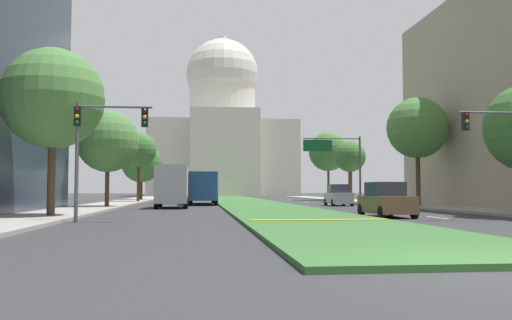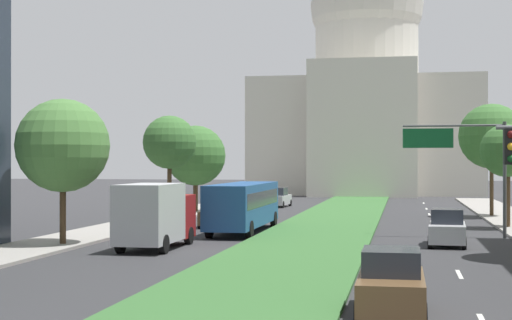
{
  "view_description": "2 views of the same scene",
  "coord_description": "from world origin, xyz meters",
  "px_view_note": "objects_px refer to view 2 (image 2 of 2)",
  "views": [
    {
      "loc": [
        -5.04,
        -8.82,
        1.44
      ],
      "look_at": [
        1.29,
        48.94,
        4.64
      ],
      "focal_mm": 37.18,
      "sensor_mm": 36.0,
      "label": 1
    },
    {
      "loc": [
        4.94,
        -4.41,
        4.23
      ],
      "look_at": [
        -2.26,
        33.66,
        4.35
      ],
      "focal_mm": 54.78,
      "sensor_mm": 36.0,
      "label": 2
    }
  ],
  "objects_px": {
    "sedan_midblock": "(447,229)",
    "city_bus": "(243,203)",
    "overhead_guide_sign": "(465,155)",
    "street_tree_left_mid": "(63,146)",
    "street_tree_left_far": "(169,143)",
    "street_tree_right_distant": "(492,136)",
    "sedan_very_far": "(278,198)",
    "sedan_distant": "(218,214)",
    "capitol_building": "(366,95)",
    "street_tree_left_distant": "(195,156)",
    "street_tree_right_far": "(507,151)",
    "sedan_lead_stopped": "(391,284)",
    "sedan_far_horizon": "(255,204)",
    "box_truck_delivery": "(155,215)"
  },
  "relations": [
    {
      "from": "street_tree_right_distant",
      "to": "capitol_building",
      "type": "bearing_deg",
      "value": 104.6
    },
    {
      "from": "capitol_building",
      "to": "street_tree_left_mid",
      "type": "height_order",
      "value": "capitol_building"
    },
    {
      "from": "street_tree_right_far",
      "to": "sedan_distant",
      "type": "bearing_deg",
      "value": -173.97
    },
    {
      "from": "capitol_building",
      "to": "sedan_midblock",
      "type": "distance_m",
      "value": 67.37
    },
    {
      "from": "capitol_building",
      "to": "box_truck_delivery",
      "type": "distance_m",
      "value": 71.36
    },
    {
      "from": "street_tree_left_far",
      "to": "street_tree_left_distant",
      "type": "height_order",
      "value": "street_tree_left_far"
    },
    {
      "from": "street_tree_left_far",
      "to": "sedan_midblock",
      "type": "xyz_separation_m",
      "value": [
        18.52,
        -12.5,
        -4.78
      ]
    },
    {
      "from": "overhead_guide_sign",
      "to": "sedan_distant",
      "type": "height_order",
      "value": "overhead_guide_sign"
    },
    {
      "from": "street_tree_right_far",
      "to": "street_tree_left_distant",
      "type": "distance_m",
      "value": 26.18
    },
    {
      "from": "sedan_distant",
      "to": "street_tree_left_distant",
      "type": "bearing_deg",
      "value": 110.92
    },
    {
      "from": "overhead_guide_sign",
      "to": "street_tree_left_mid",
      "type": "relative_size",
      "value": 0.87
    },
    {
      "from": "sedan_distant",
      "to": "sedan_midblock",
      "type": "bearing_deg",
      "value": -32.23
    },
    {
      "from": "capitol_building",
      "to": "street_tree_right_distant",
      "type": "bearing_deg",
      "value": -75.4
    },
    {
      "from": "capitol_building",
      "to": "street_tree_left_distant",
      "type": "distance_m",
      "value": 45.97
    },
    {
      "from": "capitol_building",
      "to": "sedan_midblock",
      "type": "bearing_deg",
      "value": -83.82
    },
    {
      "from": "street_tree_left_far",
      "to": "box_truck_delivery",
      "type": "distance_m",
      "value": 17.75
    },
    {
      "from": "street_tree_left_mid",
      "to": "sedan_lead_stopped",
      "type": "bearing_deg",
      "value": -41.57
    },
    {
      "from": "street_tree_left_mid",
      "to": "street_tree_left_distant",
      "type": "relative_size",
      "value": 1.02
    },
    {
      "from": "street_tree_left_distant",
      "to": "sedan_lead_stopped",
      "type": "bearing_deg",
      "value": -67.79
    },
    {
      "from": "street_tree_right_far",
      "to": "sedan_very_far",
      "type": "relative_size",
      "value": 1.5
    },
    {
      "from": "street_tree_right_far",
      "to": "street_tree_left_distant",
      "type": "xyz_separation_m",
      "value": [
        -23.54,
        11.44,
        -0.14
      ]
    },
    {
      "from": "street_tree_left_mid",
      "to": "street_tree_right_distant",
      "type": "relative_size",
      "value": 0.85
    },
    {
      "from": "box_truck_delivery",
      "to": "street_tree_left_mid",
      "type": "bearing_deg",
      "value": 178.08
    },
    {
      "from": "sedan_far_horizon",
      "to": "street_tree_right_far",
      "type": "bearing_deg",
      "value": -32.25
    },
    {
      "from": "overhead_guide_sign",
      "to": "street_tree_left_mid",
      "type": "xyz_separation_m",
      "value": [
        -20.23,
        -8.41,
        0.42
      ]
    },
    {
      "from": "overhead_guide_sign",
      "to": "sedan_distant",
      "type": "bearing_deg",
      "value": 163.41
    },
    {
      "from": "street_tree_right_distant",
      "to": "sedan_midblock",
      "type": "distance_m",
      "value": 22.43
    },
    {
      "from": "sedan_very_far",
      "to": "box_truck_delivery",
      "type": "bearing_deg",
      "value": -90.37
    },
    {
      "from": "sedan_midblock",
      "to": "capitol_building",
      "type": "bearing_deg",
      "value": 96.18
    },
    {
      "from": "box_truck_delivery",
      "to": "street_tree_left_distant",
      "type": "bearing_deg",
      "value": 100.97
    },
    {
      "from": "street_tree_left_distant",
      "to": "sedan_midblock",
      "type": "bearing_deg",
      "value": -49.19
    },
    {
      "from": "overhead_guide_sign",
      "to": "sedan_very_far",
      "type": "bearing_deg",
      "value": 118.28
    },
    {
      "from": "capitol_building",
      "to": "sedan_far_horizon",
      "type": "distance_m",
      "value": 45.61
    },
    {
      "from": "sedan_midblock",
      "to": "city_bus",
      "type": "height_order",
      "value": "city_bus"
    },
    {
      "from": "overhead_guide_sign",
      "to": "sedan_far_horizon",
      "type": "bearing_deg",
      "value": 130.34
    },
    {
      "from": "sedan_distant",
      "to": "box_truck_delivery",
      "type": "relative_size",
      "value": 0.66
    },
    {
      "from": "street_tree_left_far",
      "to": "street_tree_right_distant",
      "type": "height_order",
      "value": "street_tree_right_distant"
    },
    {
      "from": "capitol_building",
      "to": "street_tree_left_distant",
      "type": "height_order",
      "value": "capitol_building"
    },
    {
      "from": "capitol_building",
      "to": "street_tree_right_distant",
      "type": "distance_m",
      "value": 46.54
    },
    {
      "from": "street_tree_right_far",
      "to": "city_bus",
      "type": "relative_size",
      "value": 0.61
    },
    {
      "from": "street_tree_left_far",
      "to": "box_truck_delivery",
      "type": "height_order",
      "value": "street_tree_left_far"
    },
    {
      "from": "sedan_far_horizon",
      "to": "sedan_very_far",
      "type": "xyz_separation_m",
      "value": [
        0.37,
        9.85,
        0.08
      ]
    },
    {
      "from": "street_tree_left_distant",
      "to": "sedan_far_horizon",
      "type": "relative_size",
      "value": 1.73
    },
    {
      "from": "sedan_midblock",
      "to": "sedan_distant",
      "type": "bearing_deg",
      "value": 147.77
    },
    {
      "from": "overhead_guide_sign",
      "to": "sedan_very_far",
      "type": "distance_m",
      "value": 32.1
    },
    {
      "from": "city_bus",
      "to": "street_tree_right_far",
      "type": "bearing_deg",
      "value": 18.26
    },
    {
      "from": "street_tree_left_mid",
      "to": "sedan_midblock",
      "type": "distance_m",
      "value": 19.9
    },
    {
      "from": "capitol_building",
      "to": "city_bus",
      "type": "height_order",
      "value": "capitol_building"
    },
    {
      "from": "overhead_guide_sign",
      "to": "street_tree_left_mid",
      "type": "height_order",
      "value": "street_tree_left_mid"
    },
    {
      "from": "capitol_building",
      "to": "sedan_midblock",
      "type": "xyz_separation_m",
      "value": [
        7.13,
        -65.83,
        -12.46
      ]
    }
  ]
}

